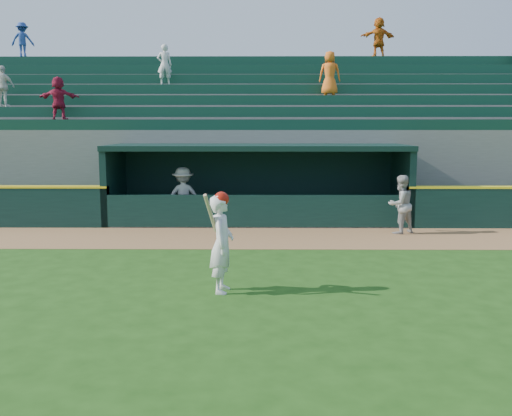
% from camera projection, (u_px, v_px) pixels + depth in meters
% --- Properties ---
extents(ground, '(120.00, 120.00, 0.00)m').
position_uv_depth(ground, '(255.00, 288.00, 10.75)').
color(ground, '#1D4511').
rests_on(ground, ground).
extents(warning_track, '(40.00, 3.00, 0.01)m').
position_uv_depth(warning_track, '(257.00, 238.00, 15.60)').
color(warning_track, olive).
rests_on(warning_track, ground).
extents(dugout_player_front, '(1.01, 0.94, 1.67)m').
position_uv_depth(dugout_player_front, '(401.00, 204.00, 16.15)').
color(dugout_player_front, '#9A9A95').
rests_on(dugout_player_front, ground).
extents(dugout_player_inside, '(1.27, 0.92, 1.78)m').
position_uv_depth(dugout_player_inside, '(183.00, 196.00, 17.68)').
color(dugout_player_inside, '#ADACA7').
rests_on(dugout_player_inside, ground).
extents(dugout, '(9.40, 2.80, 2.46)m').
position_uv_depth(dugout, '(258.00, 178.00, 18.48)').
color(dugout, slate).
rests_on(dugout, ground).
extents(stands, '(34.50, 6.27, 7.60)m').
position_uv_depth(stands, '(258.00, 142.00, 22.85)').
color(stands, slate).
rests_on(stands, ground).
extents(batter_at_plate, '(0.53, 0.81, 1.88)m').
position_uv_depth(batter_at_plate, '(222.00, 242.00, 10.39)').
color(batter_at_plate, silver).
rests_on(batter_at_plate, ground).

